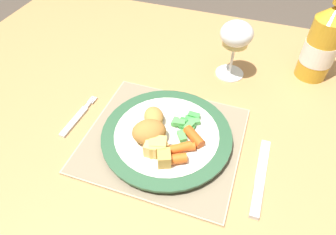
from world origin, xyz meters
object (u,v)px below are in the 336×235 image
dining_table (180,132)px  wine_glass (236,37)px  table_knife (259,183)px  bottle (323,42)px  fork (77,118)px  dinner_plate (167,136)px

dining_table → wine_glass: wine_glass is taller
table_knife → bottle: bottle is taller
wine_glass → fork: bearing=-136.7°
wine_glass → dining_table: bearing=-116.1°
dinner_plate → bottle: (0.28, 0.34, 0.08)m
table_knife → bottle: (0.08, 0.38, 0.09)m
dinner_plate → fork: bearing=-178.3°
dinner_plate → fork: size_ratio=2.01×
bottle → fork: bearing=-145.2°
dining_table → fork: 0.26m
dining_table → table_knife: table_knife is taller
fork → dinner_plate: bearing=1.7°
fork → table_knife: size_ratio=0.74×
dinner_plate → wine_glass: (0.08, 0.27, 0.09)m
dining_table → fork: bearing=-152.3°
dinner_plate → fork: 0.21m
dinner_plate → bottle: 0.44m
fork → table_knife: 0.41m
dining_table → dinner_plate: 0.15m
table_knife → fork: bearing=175.3°
table_knife → bottle: bearing=77.6°
bottle → table_knife: bearing=-102.4°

